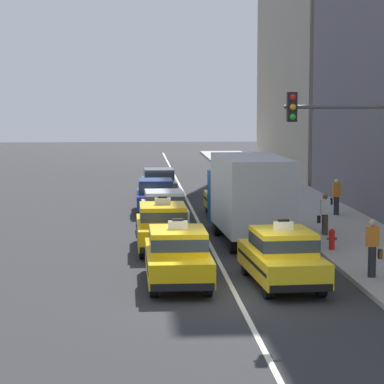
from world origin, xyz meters
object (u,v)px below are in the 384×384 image
object	(u,v)px
taxi_left_second	(163,226)
taxi_right_third	(228,198)
box_truck_right_second	(248,195)
pedestrian_by_storefront	(373,248)
taxi_right_nearest	(282,256)
taxi_left_nearest	(178,255)
sedan_left_fourth	(155,195)
sedan_left_third	(164,208)
traffic_light_pole	(354,160)
pedestrian_near_crosswalk	(325,214)
pedestrian_mid_block	(336,197)
sedan_left_fifth	(159,182)
fire_hydrant	(332,238)

from	to	relation	value
taxi_left_second	taxi_right_third	size ratio (longest dim) A/B	1.00
taxi_left_second	box_truck_right_second	world-z (taller)	box_truck_right_second
pedestrian_by_storefront	taxi_right_nearest	bearing A→B (deg)	-173.09
taxi_left_nearest	sedan_left_fourth	world-z (taller)	taxi_left_nearest
sedan_left_third	traffic_light_pole	xyz separation A→B (m)	(4.44, -13.45, 2.97)
sedan_left_third	box_truck_right_second	world-z (taller)	box_truck_right_second
pedestrian_near_crosswalk	traffic_light_pole	bearing A→B (deg)	-98.91
pedestrian_by_storefront	taxi_left_second	bearing A→B (deg)	137.00
sedan_left_fourth	taxi_right_nearest	size ratio (longest dim) A/B	0.92
box_truck_right_second	pedestrian_mid_block	distance (m)	7.66
sedan_left_fifth	taxi_right_third	world-z (taller)	taxi_right_third
taxi_left_nearest	pedestrian_by_storefront	distance (m)	5.76
box_truck_right_second	pedestrian_by_storefront	bearing A→B (deg)	-69.44
taxi_left_second	pedestrian_by_storefront	bearing A→B (deg)	-43.00
sedan_left_third	sedan_left_fourth	xyz separation A→B (m)	(-0.24, 4.91, 0.00)
sedan_left_third	fire_hydrant	xyz separation A→B (m)	(5.64, -6.10, -0.30)
taxi_left_nearest	pedestrian_by_storefront	xyz separation A→B (m)	(5.76, -0.01, 0.14)
taxi_left_nearest	box_truck_right_second	xyz separation A→B (m)	(3.02, 7.31, 0.90)
taxi_left_second	fire_hydrant	xyz separation A→B (m)	(5.87, -1.01, -0.33)
taxi_left_nearest	sedan_left_fifth	xyz separation A→B (m)	(0.07, 21.53, -0.03)
pedestrian_near_crosswalk	traffic_light_pole	world-z (taller)	traffic_light_pole
pedestrian_near_crosswalk	pedestrian_by_storefront	distance (m)	7.83
pedestrian_by_storefront	traffic_light_pole	distance (m)	4.15
traffic_light_pole	sedan_left_fifth	bearing A→B (deg)	100.17
sedan_left_fifth	taxi_right_third	distance (m)	8.31
sedan_left_third	sedan_left_fifth	bearing A→B (deg)	89.54
taxi_left_nearest	taxi_right_nearest	distance (m)	3.03
sedan_left_third	pedestrian_near_crosswalk	bearing A→B (deg)	-25.21
pedestrian_mid_block	fire_hydrant	xyz separation A→B (m)	(-2.20, -8.64, -0.42)
taxi_left_nearest	taxi_right_nearest	size ratio (longest dim) A/B	0.98
taxi_left_second	box_truck_right_second	bearing A→B (deg)	27.71
sedan_left_third	sedan_left_fourth	size ratio (longest dim) A/B	1.01
taxi_left_second	pedestrian_mid_block	xyz separation A→B (m)	(8.07, 7.63, 0.09)
box_truck_right_second	taxi_left_second	bearing A→B (deg)	-152.29
pedestrian_near_crosswalk	sedan_left_fifth	bearing A→B (deg)	113.67
taxi_right_nearest	pedestrian_near_crosswalk	size ratio (longest dim) A/B	2.95
box_truck_right_second	pedestrian_mid_block	world-z (taller)	box_truck_right_second
fire_hydrant	pedestrian_mid_block	bearing A→B (deg)	75.70
pedestrian_near_crosswalk	pedestrian_mid_block	distance (m)	5.69
sedan_left_third	box_truck_right_second	size ratio (longest dim) A/B	0.61
taxi_right_third	pedestrian_near_crosswalk	xyz separation A→B (m)	(3.09, -5.94, 0.06)
box_truck_right_second	fire_hydrant	size ratio (longest dim) A/B	9.67
taxi_left_second	sedan_left_fourth	bearing A→B (deg)	90.05
pedestrian_by_storefront	traffic_light_pole	world-z (taller)	traffic_light_pole
taxi_left_nearest	sedan_left_fourth	xyz separation A→B (m)	(-0.26, 15.59, -0.03)
box_truck_right_second	pedestrian_mid_block	xyz separation A→B (m)	(4.81, 5.91, -0.81)
pedestrian_near_crosswalk	taxi_left_second	bearing A→B (deg)	-160.74
sedan_left_third	traffic_light_pole	bearing A→B (deg)	-71.71
pedestrian_by_storefront	taxi_left_nearest	bearing A→B (deg)	179.86
taxi_left_nearest	pedestrian_by_storefront	world-z (taller)	taxi_left_nearest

